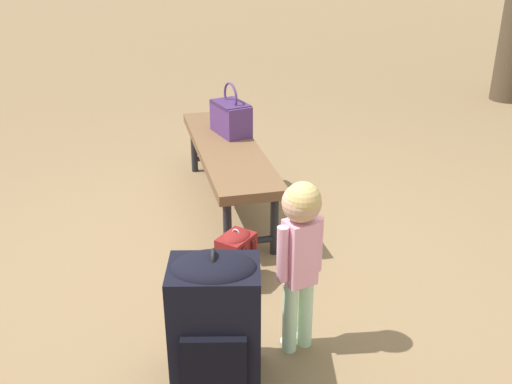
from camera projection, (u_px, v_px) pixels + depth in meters
ground_plane at (227, 275)px, 3.33m from camera, size 40.00×40.00×0.00m
park_bench at (228, 153)px, 3.98m from camera, size 1.63×0.56×0.45m
handbag at (231, 116)px, 4.13m from camera, size 0.36×0.28×0.37m
child_standing at (300, 242)px, 2.53m from camera, size 0.17×0.21×0.84m
backpack_large at (215, 316)px, 2.46m from camera, size 0.36×0.40×0.63m
backpack_small at (236, 257)px, 3.19m from camera, size 0.25×0.24×0.33m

